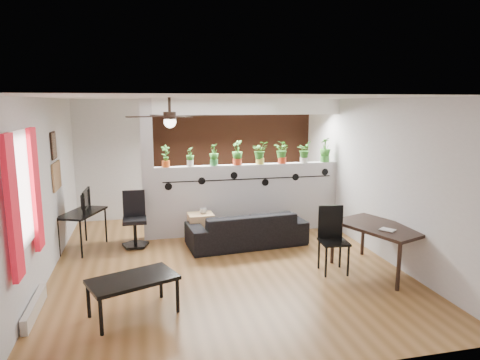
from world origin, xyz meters
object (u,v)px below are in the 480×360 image
at_px(potted_plant_6, 304,151).
at_px(office_chair, 135,223).
at_px(potted_plant_5, 282,151).
at_px(sofa, 247,229).
at_px(potted_plant_4, 260,152).
at_px(coffee_table, 133,282).
at_px(dining_table, 380,230).
at_px(potted_plant_1, 190,156).
at_px(cup, 203,211).
at_px(folding_chair, 332,233).
at_px(ceiling_fan, 170,118).
at_px(potted_plant_3, 237,152).
at_px(potted_plant_7, 325,149).
at_px(cube_shelf, 201,228).
at_px(computer_desk, 82,215).
at_px(potted_plant_0, 166,155).
at_px(potted_plant_2, 214,154).

relative_size(potted_plant_6, office_chair, 0.43).
bearing_deg(potted_plant_5, sofa, -140.15).
bearing_deg(potted_plant_4, coffee_table, -128.99).
distance_m(sofa, dining_table, 2.35).
height_order(potted_plant_1, coffee_table, potted_plant_1).
bearing_deg(coffee_table, potted_plant_5, 46.11).
distance_m(potted_plant_1, potted_plant_5, 1.81).
xyz_separation_m(cup, folding_chair, (1.71, -1.73, -0.01)).
xyz_separation_m(ceiling_fan, folding_chair, (2.35, -0.39, -1.73)).
height_order(potted_plant_5, cup, potted_plant_5).
bearing_deg(ceiling_fan, cup, 64.47).
relative_size(potted_plant_3, potted_plant_7, 0.96).
distance_m(potted_plant_3, coffee_table, 3.73).
xyz_separation_m(potted_plant_4, cup, (-1.19, -0.47, -0.99)).
relative_size(cup, dining_table, 0.09).
height_order(potted_plant_1, dining_table, potted_plant_1).
height_order(potted_plant_6, cup, potted_plant_6).
distance_m(potted_plant_1, potted_plant_3, 0.90).
bearing_deg(potted_plant_4, cube_shelf, -159.40).
distance_m(sofa, cup, 0.85).
height_order(potted_plant_6, computer_desk, potted_plant_6).
relative_size(potted_plant_4, cup, 3.39).
bearing_deg(computer_desk, potted_plant_5, 5.21).
bearing_deg(office_chair, potted_plant_5, 7.38).
xyz_separation_m(potted_plant_6, sofa, (-1.35, -0.75, -1.28)).
distance_m(cup, computer_desk, 2.09).
height_order(office_chair, folding_chair, folding_chair).
distance_m(potted_plant_4, dining_table, 2.83).
bearing_deg(potted_plant_0, potted_plant_6, -0.00).
bearing_deg(potted_plant_4, potted_plant_7, 0.00).
xyz_separation_m(potted_plant_4, office_chair, (-2.40, -0.37, -1.16)).
relative_size(sofa, cup, 15.31).
xyz_separation_m(potted_plant_2, potted_plant_6, (1.81, -0.00, 0.00)).
distance_m(ceiling_fan, office_chair, 2.44).
distance_m(ceiling_fan, potted_plant_4, 2.67).
xyz_separation_m(potted_plant_0, computer_desk, (-1.47, -0.34, -0.96)).
distance_m(potted_plant_0, potted_plant_2, 0.90).
distance_m(potted_plant_6, cube_shelf, 2.55).
xyz_separation_m(potted_plant_0, sofa, (1.36, -0.75, -1.28)).
bearing_deg(cup, potted_plant_2, 58.49).
bearing_deg(potted_plant_2, ceiling_fan, -117.14).
bearing_deg(potted_plant_0, potted_plant_7, 0.00).
height_order(potted_plant_3, folding_chair, potted_plant_3).
bearing_deg(potted_plant_6, potted_plant_2, 180.00).
relative_size(potted_plant_2, cube_shelf, 0.77).
bearing_deg(potted_plant_5, potted_plant_6, 0.00).
bearing_deg(computer_desk, cube_shelf, -3.53).
height_order(sofa, office_chair, office_chair).
distance_m(potted_plant_7, sofa, 2.36).
relative_size(potted_plant_6, folding_chair, 0.42).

